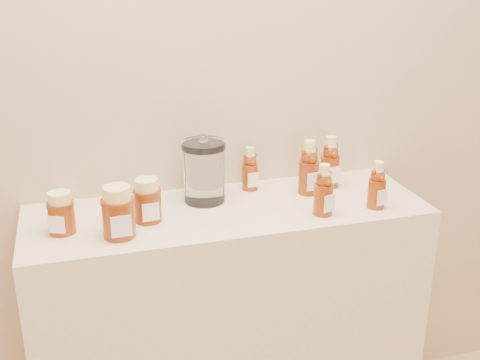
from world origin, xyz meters
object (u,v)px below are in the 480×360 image
object	(u,v)px
honey_jar_left	(61,213)
bear_bottle_front_left	(324,187)
glass_canister	(204,169)
bear_bottle_back_left	(250,166)
display_table	(229,335)

from	to	relation	value
honey_jar_left	bear_bottle_front_left	bearing A→B (deg)	15.51
glass_canister	bear_bottle_front_left	bearing A→B (deg)	-32.71
bear_bottle_front_left	honey_jar_left	world-z (taller)	bear_bottle_front_left
bear_bottle_back_left	glass_canister	xyz separation A→B (m)	(-0.16, -0.05, 0.02)
bear_bottle_back_left	honey_jar_left	xyz separation A→B (m)	(-0.59, -0.16, -0.02)
display_table	glass_canister	bearing A→B (deg)	123.10
bear_bottle_back_left	bear_bottle_front_left	world-z (taller)	bear_bottle_front_left
honey_jar_left	glass_canister	distance (m)	0.44
display_table	bear_bottle_back_left	world-z (taller)	bear_bottle_back_left
bear_bottle_back_left	honey_jar_left	distance (m)	0.61
honey_jar_left	glass_canister	xyz separation A→B (m)	(0.42, 0.11, 0.04)
bear_bottle_back_left	glass_canister	world-z (taller)	glass_canister
bear_bottle_back_left	honey_jar_left	size ratio (longest dim) A/B	1.36
display_table	glass_canister	distance (m)	0.56
display_table	honey_jar_left	bearing A→B (deg)	-176.40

